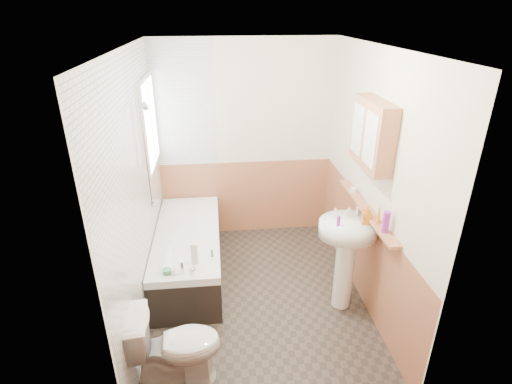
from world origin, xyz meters
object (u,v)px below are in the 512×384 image
(bathtub, at_px, (189,252))
(toilet, at_px, (176,346))
(medicine_cabinet, at_px, (372,134))
(pine_shelf, at_px, (366,209))
(sink, at_px, (347,247))

(bathtub, height_order, toilet, toilet)
(toilet, relative_size, medicine_cabinet, 1.09)
(pine_shelf, bearing_deg, medicine_cabinet, 168.67)
(bathtub, height_order, sink, sink)
(toilet, distance_m, pine_shelf, 2.11)
(toilet, xyz_separation_m, medicine_cabinet, (1.77, 0.88, 1.42))
(bathtub, relative_size, pine_shelf, 1.27)
(toilet, height_order, medicine_cabinet, medicine_cabinet)
(toilet, xyz_separation_m, sink, (1.60, 0.75, 0.34))
(pine_shelf, xyz_separation_m, medicine_cabinet, (-0.03, 0.01, 0.75))
(bathtub, distance_m, pine_shelf, 2.01)
(medicine_cabinet, bearing_deg, sink, -141.46)
(pine_shelf, relative_size, medicine_cabinet, 2.07)
(sink, xyz_separation_m, medicine_cabinet, (0.17, 0.14, 1.07))
(bathtub, distance_m, sink, 1.77)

